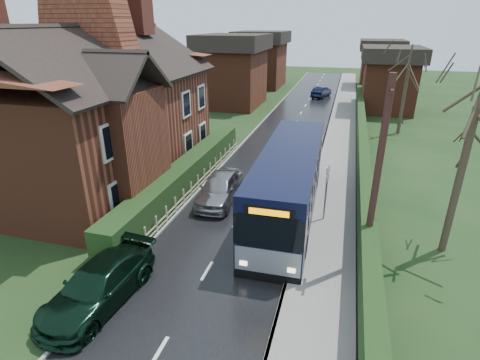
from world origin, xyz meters
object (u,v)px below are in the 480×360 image
(brick_house, at_px, (100,109))
(car_green, at_px, (99,285))
(car_silver, at_px, (220,188))
(bus_stop_sign, at_px, (327,185))
(bus, at_px, (289,183))
(telegraph_pole, at_px, (377,178))

(brick_house, bearing_deg, car_green, -58.03)
(car_silver, distance_m, car_green, 8.65)
(brick_house, height_order, bus_stop_sign, brick_house)
(brick_house, distance_m, bus, 11.34)
(bus, bearing_deg, telegraph_pole, -44.93)
(brick_house, xyz_separation_m, bus, (10.94, -1.30, -2.70))
(bus_stop_sign, distance_m, telegraph_pole, 4.07)
(brick_house, height_order, telegraph_pole, brick_house)
(bus, relative_size, telegraph_pole, 1.51)
(brick_house, height_order, car_green, brick_house)
(car_green, distance_m, bus_stop_sign, 10.47)
(car_silver, bearing_deg, bus, -9.99)
(car_green, relative_size, telegraph_pole, 0.65)
(telegraph_pole, bearing_deg, car_green, -153.67)
(brick_house, xyz_separation_m, car_green, (5.83, -9.35, -3.68))
(bus, height_order, telegraph_pole, telegraph_pole)
(bus, distance_m, bus_stop_sign, 1.83)
(brick_house, relative_size, car_green, 3.06)
(bus_stop_sign, bearing_deg, telegraph_pole, -47.11)
(car_green, xyz_separation_m, bus_stop_sign, (6.90, 7.79, 1.20))
(brick_house, distance_m, car_silver, 8.13)
(bus, bearing_deg, bus_stop_sign, -9.63)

